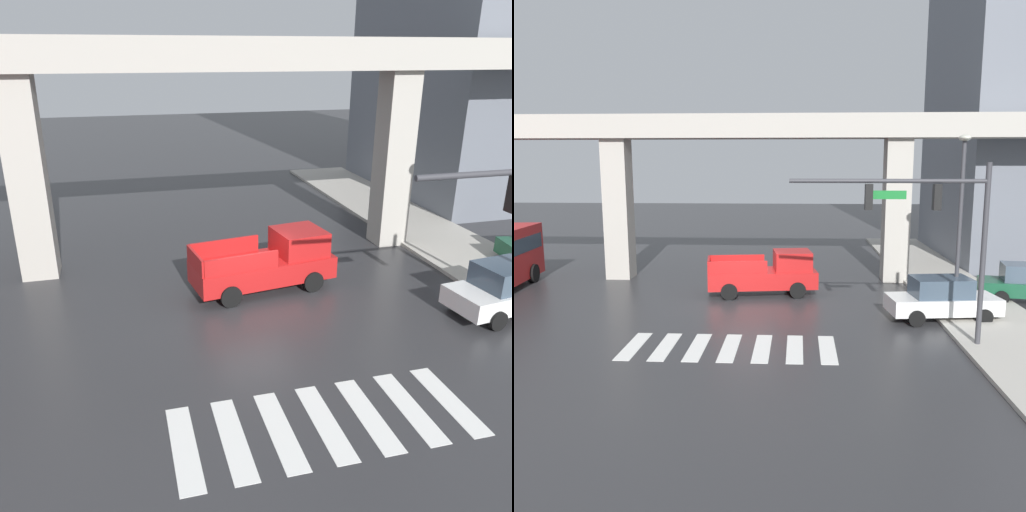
% 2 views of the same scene
% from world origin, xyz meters
% --- Properties ---
extents(ground_plane, '(120.00, 120.00, 0.00)m').
position_xyz_m(ground_plane, '(0.00, 0.00, 0.00)').
color(ground_plane, '#2D2D30').
extents(crosswalk_stripes, '(7.15, 2.80, 0.01)m').
position_xyz_m(crosswalk_stripes, '(-0.00, -6.36, 0.01)').
color(crosswalk_stripes, silver).
rests_on(crosswalk_stripes, ground).
extents(elevated_overpass, '(52.20, 1.95, 8.64)m').
position_xyz_m(elevated_overpass, '(0.00, 4.70, 7.30)').
color(elevated_overpass, '#ADA89E').
rests_on(elevated_overpass, ground).
extents(sidewalk_east, '(4.00, 36.00, 0.15)m').
position_xyz_m(sidewalk_east, '(9.80, 2.00, 0.07)').
color(sidewalk_east, '#ADA89E').
rests_on(sidewalk_east, ground).
extents(pickup_truck, '(5.32, 2.63, 2.08)m').
position_xyz_m(pickup_truck, '(0.87, 1.27, 0.99)').
color(pickup_truck, red).
rests_on(pickup_truck, ground).
extents(sedan_white, '(4.48, 2.35, 1.72)m').
position_xyz_m(sedan_white, '(8.01, -2.57, 0.85)').
color(sedan_white, silver).
rests_on(sedan_white, ground).
extents(traffic_signal_mast, '(6.49, 0.32, 6.20)m').
position_xyz_m(traffic_signal_mast, '(6.66, -5.89, 4.39)').
color(traffic_signal_mast, '#38383D').
rests_on(traffic_signal_mast, ground).
extents(street_lamp_near_corner, '(0.44, 0.70, 7.24)m').
position_xyz_m(street_lamp_near_corner, '(8.60, -2.38, 4.56)').
color(street_lamp_near_corner, '#38383D').
rests_on(street_lamp_near_corner, ground).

